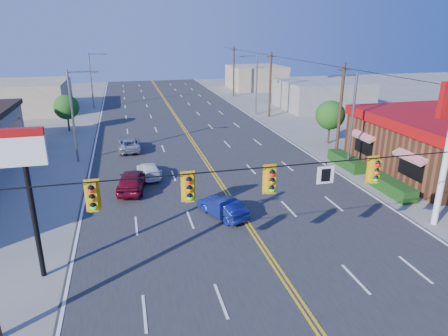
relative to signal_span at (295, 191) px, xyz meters
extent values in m
plane|color=gray|center=(0.12, 0.00, -4.89)|extent=(160.00, 160.00, 0.00)
cube|color=#2D2D30|center=(0.12, 20.00, -4.86)|extent=(20.00, 120.00, 0.06)
cylinder|color=black|center=(0.12, 0.00, 1.11)|extent=(24.00, 0.05, 0.05)
cube|color=white|center=(1.32, 0.00, 0.56)|extent=(0.75, 0.04, 0.75)
cube|color=#D89E0C|center=(-7.88, 0.00, 0.54)|extent=(0.55, 0.34, 1.25)
cube|color=#D89E0C|center=(-4.38, 0.00, 0.54)|extent=(0.55, 0.34, 1.25)
cube|color=#D89E0C|center=(-1.08, 0.00, 0.54)|extent=(0.55, 0.34, 1.25)
cube|color=#D89E0C|center=(3.62, 0.00, 0.54)|extent=(0.55, 0.34, 1.25)
cube|color=#194214|center=(11.62, 12.00, -4.44)|extent=(1.20, 9.00, 0.90)
cylinder|color=white|center=(11.12, 4.00, -1.39)|extent=(0.36, 0.36, 7.00)
cylinder|color=black|center=(-10.88, 4.00, -1.89)|extent=(0.24, 0.24, 6.00)
cube|color=white|center=(-10.88, 4.00, 1.31)|extent=(1.90, 0.30, 1.30)
cylinder|color=gray|center=(11.12, 14.00, -0.89)|extent=(0.20, 0.20, 8.00)
cylinder|color=gray|center=(10.02, 14.00, 2.91)|extent=(2.20, 0.12, 0.12)
cube|color=gray|center=(8.92, 14.00, 2.86)|extent=(0.50, 0.25, 0.15)
cylinder|color=gray|center=(11.12, 38.00, -0.89)|extent=(0.20, 0.20, 8.00)
cylinder|color=gray|center=(10.02, 38.00, 2.91)|extent=(2.20, 0.12, 0.12)
cube|color=gray|center=(8.92, 38.00, 2.86)|extent=(0.50, 0.25, 0.15)
cylinder|color=gray|center=(-10.88, 22.00, -0.89)|extent=(0.20, 0.20, 8.00)
cylinder|color=gray|center=(-9.78, 22.00, 2.91)|extent=(2.20, 0.12, 0.12)
cube|color=gray|center=(-8.68, 22.00, 2.86)|extent=(0.50, 0.25, 0.15)
cylinder|color=gray|center=(-10.88, 48.00, -0.89)|extent=(0.20, 0.20, 8.00)
cylinder|color=gray|center=(-9.78, 48.00, 2.91)|extent=(2.20, 0.12, 0.12)
cube|color=gray|center=(-8.68, 48.00, 2.86)|extent=(0.50, 0.25, 0.15)
cylinder|color=#47301E|center=(12.32, 18.00, -0.69)|extent=(0.28, 0.28, 8.40)
cylinder|color=#47301E|center=(12.32, 36.00, -0.69)|extent=(0.28, 0.28, 8.40)
cylinder|color=#47301E|center=(12.32, 54.00, -0.69)|extent=(0.28, 0.28, 8.40)
cylinder|color=#47301E|center=(13.62, 22.00, -3.84)|extent=(0.20, 0.20, 2.10)
sphere|color=#235B19|center=(13.62, 22.00, -1.95)|extent=(2.94, 2.94, 2.94)
cylinder|color=#47301E|center=(-12.88, 34.00, -3.89)|extent=(0.20, 0.20, 2.00)
sphere|color=#235B19|center=(-12.88, 34.00, -2.09)|extent=(2.80, 2.80, 2.80)
cube|color=gray|center=(22.12, 40.00, -2.89)|extent=(12.00, 10.00, 4.00)
cube|color=tan|center=(-19.88, 48.00, -2.79)|extent=(11.00, 12.00, 4.20)
cube|color=tan|center=(19.12, 62.00, -2.69)|extent=(10.00, 10.00, 4.40)
imported|color=maroon|center=(-6.40, 13.74, -4.12)|extent=(2.55, 4.76, 1.54)
imported|color=navy|center=(-1.10, 8.00, -4.26)|extent=(2.76, 3.98, 1.24)
imported|color=white|center=(-5.02, 16.33, -4.33)|extent=(1.92, 3.97, 1.11)
imported|color=#BCBBC1|center=(-6.35, 24.12, -4.28)|extent=(2.05, 4.39, 1.21)
camera|label=1|loc=(-6.51, -13.94, 6.24)|focal=32.00mm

